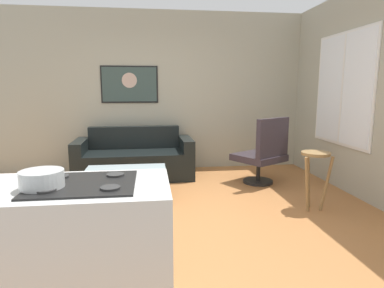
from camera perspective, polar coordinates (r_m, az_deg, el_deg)
ground at (r=3.81m, az=-4.55°, el=-13.17°), size 6.40×6.40×0.04m
back_wall at (r=5.94m, az=-5.91°, el=9.06°), size 6.40×0.05×2.80m
right_wall at (r=4.72m, az=29.09°, el=7.77°), size 0.05×6.40×2.80m
couch at (r=5.49m, az=-9.97°, el=-2.79°), size 1.91×0.88×0.82m
coffee_table at (r=4.44m, az=-11.50°, el=-4.74°), size 1.06×0.62×0.39m
armchair at (r=5.09m, az=12.40°, el=-1.55°), size 0.89×0.88×1.03m
bar_stool at (r=4.16m, az=20.68°, el=-3.52°), size 0.38×0.37×0.71m
kitchen_counter at (r=2.27m, az=-25.09°, el=-17.58°), size 1.57×0.67×0.92m
mixing_bowl at (r=2.02m, az=-24.72°, el=-5.78°), size 0.24×0.24×0.11m
wall_painting at (r=5.90m, az=-10.85°, el=10.19°), size 0.99×0.03×0.64m
window at (r=5.19m, az=24.84°, el=8.67°), size 0.03×1.39×1.61m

